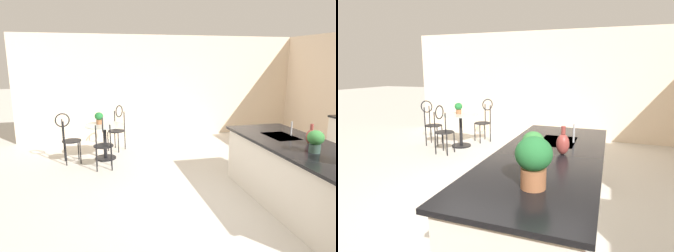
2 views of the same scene
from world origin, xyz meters
TOP-DOWN VIEW (x-y plane):
  - ground_plane at (0.00, 0.00)m, footprint 40.00×40.00m
  - wall_left_window at (-4.26, 0.00)m, footprint 0.12×7.80m
  - kitchen_island at (0.30, 0.85)m, footprint 2.80×1.06m
  - bistro_table at (-2.57, -1.76)m, footprint 0.80×0.80m
  - chair_near_window at (-2.46, -2.49)m, footprint 0.45×0.51m
  - chair_by_island at (-3.18, -1.45)m, footprint 0.53×0.53m
  - chair_toward_desk at (-1.90, -1.81)m, footprint 0.49×0.39m
  - sink_faucet at (-0.25, 1.03)m, footprint 0.02×0.02m
  - potted_plant_on_table at (-2.67, -1.86)m, footprint 0.18×0.18m
  - potted_plant_counter_near at (0.60, 0.77)m, footprint 0.21×0.21m
  - potted_plant_counter_far at (1.15, 0.92)m, footprint 0.27×0.27m
  - vase_on_counter at (0.25, 0.98)m, footprint 0.13×0.13m

SIDE VIEW (x-z plane):
  - ground_plane at x=0.00m, z-range 0.00..0.00m
  - bistro_table at x=-2.57m, z-range 0.08..0.82m
  - kitchen_island at x=0.30m, z-range 0.00..0.92m
  - chair_near_window at x=-2.46m, z-range 0.05..1.09m
  - chair_by_island at x=-3.18m, z-range 0.05..1.09m
  - chair_toward_desk at x=-1.90m, z-range 0.05..1.09m
  - potted_plant_on_table at x=-2.67m, z-range 0.76..1.01m
  - sink_faucet at x=-0.25m, z-range 0.92..1.14m
  - vase_on_counter at x=0.25m, z-range 0.89..1.17m
  - potted_plant_counter_near at x=0.60m, z-range 0.94..1.23m
  - potted_plant_counter_far at x=1.15m, z-range 0.95..1.33m
  - wall_left_window at x=-4.26m, z-range 0.00..2.70m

